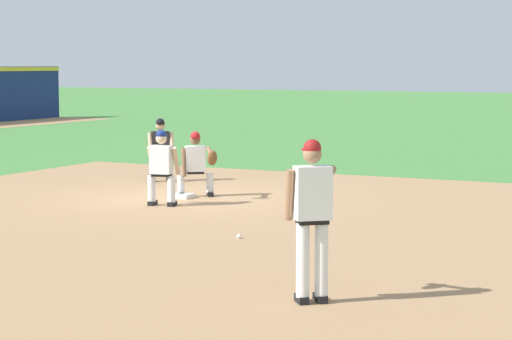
% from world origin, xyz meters
% --- Properties ---
extents(ground_plane, '(160.00, 160.00, 0.00)m').
position_xyz_m(ground_plane, '(0.00, 0.00, 0.00)').
color(ground_plane, '#47843D').
extents(infield_dirt_patch, '(18.00, 18.00, 0.01)m').
position_xyz_m(infield_dirt_patch, '(-3.52, -2.95, 0.00)').
color(infield_dirt_patch, '#A87F56').
rests_on(infield_dirt_patch, ground).
extents(first_base_bag, '(0.38, 0.38, 0.09)m').
position_xyz_m(first_base_bag, '(0.00, 0.00, 0.04)').
color(first_base_bag, white).
rests_on(first_base_bag, ground).
extents(baseball, '(0.07, 0.07, 0.07)m').
position_xyz_m(baseball, '(-3.67, -3.21, 0.04)').
color(baseball, white).
rests_on(baseball, ground).
extents(pitcher, '(0.85, 0.57, 1.86)m').
position_xyz_m(pitcher, '(-6.99, -5.89, 1.06)').
color(pitcher, black).
rests_on(pitcher, ground).
extents(first_baseman, '(0.78, 1.07, 1.34)m').
position_xyz_m(first_baseman, '(0.26, -0.17, 0.73)').
color(first_baseman, black).
rests_on(first_baseman, ground).
extents(baserunner, '(0.51, 0.64, 1.46)m').
position_xyz_m(baserunner, '(-1.15, -0.21, 0.79)').
color(baserunner, black).
rests_on(baserunner, ground).
extents(umpire, '(0.66, 0.68, 1.46)m').
position_xyz_m(umpire, '(2.25, 1.95, 0.79)').
color(umpire, black).
rests_on(umpire, ground).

